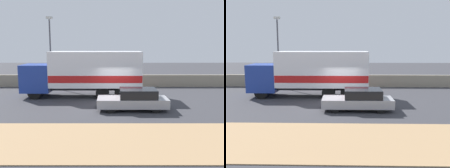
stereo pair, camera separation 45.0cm
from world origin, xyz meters
TOP-DOWN VIEW (x-y plane):
  - ground_plane at (0.00, 0.00)m, footprint 80.00×80.00m
  - dirt_shoulder_foreground at (0.00, -6.51)m, footprint 60.00×4.55m
  - stone_wall_backdrop at (0.00, 7.45)m, footprint 60.00×0.35m
  - street_lamp at (-6.04, 6.68)m, footprint 0.56×0.28m
  - box_truck at (-2.27, 2.74)m, footprint 9.24×2.50m
  - car_hatchback at (1.10, -1.32)m, footprint 4.40×1.83m

SIDE VIEW (x-z plane):
  - ground_plane at x=0.00m, z-range 0.00..0.00m
  - dirt_shoulder_foreground at x=0.00m, z-range 0.00..0.04m
  - stone_wall_backdrop at x=0.00m, z-range 0.00..1.17m
  - car_hatchback at x=1.10m, z-range 0.00..1.34m
  - box_truck at x=-2.27m, z-range 0.14..3.70m
  - street_lamp at x=-6.04m, z-range 0.54..7.16m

